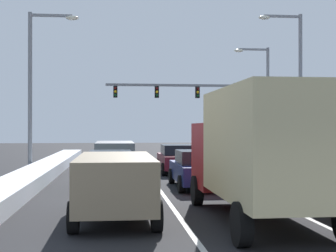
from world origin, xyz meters
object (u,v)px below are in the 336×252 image
object	(u,v)px
street_lamp_right_near	(295,77)
street_lamp_right_mid	(263,93)
sedan_navy_center_lane_second	(198,169)
sedan_maroon_center_lane_third	(177,159)
street_lamp_left_mid	(37,77)
traffic_light_gantry	(190,100)
sedan_green_left_lane_second	(110,169)
box_truck_center_lane_nearest	(260,148)
sedan_silver_right_lane_third	(245,159)
suv_gray_left_lane_third	(115,154)
suv_tan_left_lane_nearest	(115,181)
suv_black_right_lane_second	(297,164)

from	to	relation	value
street_lamp_right_near	street_lamp_right_mid	size ratio (longest dim) A/B	1.10
sedan_navy_center_lane_second	street_lamp_right_mid	xyz separation A→B (m)	(7.50, 15.43, 4.21)
sedan_maroon_center_lane_third	street_lamp_left_mid	distance (m)	8.63
traffic_light_gantry	street_lamp_right_near	bearing A→B (deg)	-70.23
sedan_green_left_lane_second	street_lamp_left_mid	xyz separation A→B (m)	(-3.94, 6.88, 4.32)
box_truck_center_lane_nearest	sedan_green_left_lane_second	size ratio (longest dim) A/B	1.60
sedan_navy_center_lane_second	sedan_maroon_center_lane_third	size ratio (longest dim) A/B	1.00
sedan_silver_right_lane_third	suv_gray_left_lane_third	distance (m)	6.89
sedan_silver_right_lane_third	street_lamp_left_mid	world-z (taller)	street_lamp_left_mid
suv_tan_left_lane_nearest	suv_black_right_lane_second	bearing A→B (deg)	36.94
suv_black_right_lane_second	street_lamp_left_mid	world-z (taller)	street_lamp_left_mid
sedan_silver_right_lane_third	box_truck_center_lane_nearest	size ratio (longest dim) A/B	0.63
sedan_maroon_center_lane_third	street_lamp_right_mid	distance (m)	12.35
suv_tan_left_lane_nearest	street_lamp_right_near	distance (m)	18.77
box_truck_center_lane_nearest	sedan_maroon_center_lane_third	distance (m)	13.94
box_truck_center_lane_nearest	sedan_maroon_center_lane_third	xyz separation A→B (m)	(-0.34, 13.89, -1.14)
box_truck_center_lane_nearest	suv_tan_left_lane_nearest	xyz separation A→B (m)	(-3.67, 0.90, -0.88)
sedan_maroon_center_lane_third	suv_tan_left_lane_nearest	size ratio (longest dim) A/B	0.92
traffic_light_gantry	street_lamp_right_near	size ratio (longest dim) A/B	1.19
suv_black_right_lane_second	sedan_maroon_center_lane_third	size ratio (longest dim) A/B	1.09
sedan_maroon_center_lane_third	suv_black_right_lane_second	bearing A→B (deg)	-64.41
suv_gray_left_lane_third	sedan_silver_right_lane_third	bearing A→B (deg)	-7.65
box_truck_center_lane_nearest	sedan_silver_right_lane_third	bearing A→B (deg)	76.44
street_lamp_left_mid	sedan_navy_center_lane_second	bearing A→B (deg)	-43.20
suv_gray_left_lane_third	street_lamp_left_mid	distance (m)	5.80
traffic_light_gantry	street_lamp_right_mid	world-z (taller)	street_lamp_right_mid
suv_tan_left_lane_nearest	street_lamp_right_near	bearing A→B (deg)	54.52
suv_gray_left_lane_third	street_lamp_right_near	distance (m)	11.64
sedan_silver_right_lane_third	sedan_navy_center_lane_second	size ratio (longest dim) A/B	1.00
box_truck_center_lane_nearest	street_lamp_left_mid	world-z (taller)	street_lamp_left_mid
suv_tan_left_lane_nearest	traffic_light_gantry	bearing A→B (deg)	77.11
box_truck_center_lane_nearest	suv_gray_left_lane_third	xyz separation A→B (m)	(-3.69, 13.90, -0.88)
box_truck_center_lane_nearest	sedan_navy_center_lane_second	bearing A→B (deg)	92.68
street_lamp_right_near	street_lamp_right_mid	world-z (taller)	street_lamp_right_near
suv_tan_left_lane_nearest	suv_gray_left_lane_third	world-z (taller)	same
sedan_silver_right_lane_third	street_lamp_right_mid	distance (m)	11.37
street_lamp_right_near	sedan_maroon_center_lane_third	bearing A→B (deg)	-165.54
suv_tan_left_lane_nearest	suv_gray_left_lane_third	xyz separation A→B (m)	(-0.03, 13.00, 0.00)
suv_black_right_lane_second	street_lamp_right_near	world-z (taller)	street_lamp_right_near
sedan_maroon_center_lane_third	street_lamp_left_mid	world-z (taller)	street_lamp_left_mid
traffic_light_gantry	sedan_navy_center_lane_second	bearing A→B (deg)	-97.91
box_truck_center_lane_nearest	street_lamp_right_near	size ratio (longest dim) A/B	0.79
box_truck_center_lane_nearest	street_lamp_right_mid	xyz separation A→B (m)	(7.15, 22.75, 3.07)
sedan_maroon_center_lane_third	sedan_green_left_lane_second	xyz separation A→B (m)	(-3.52, -6.44, 0.00)
street_lamp_right_mid	street_lamp_left_mid	world-z (taller)	street_lamp_left_mid
sedan_silver_right_lane_third	box_truck_center_lane_nearest	world-z (taller)	box_truck_center_lane_nearest
street_lamp_right_near	street_lamp_left_mid	world-z (taller)	street_lamp_right_near
suv_tan_left_lane_nearest	suv_gray_left_lane_third	size ratio (longest dim) A/B	1.00
street_lamp_right_near	box_truck_center_lane_nearest	bearing A→B (deg)	-113.72
box_truck_center_lane_nearest	sedan_green_left_lane_second	distance (m)	8.46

